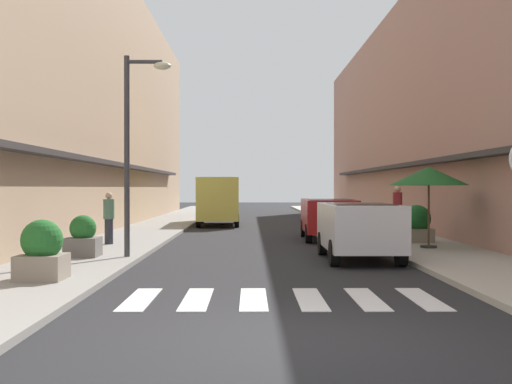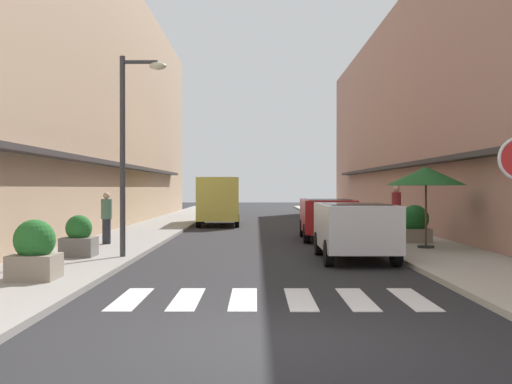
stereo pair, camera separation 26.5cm
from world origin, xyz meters
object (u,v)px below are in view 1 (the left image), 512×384
(parked_car_mid, at_px, (328,214))
(delivery_van, at_px, (218,197))
(planter_corner, at_px, (42,251))
(pedestrian_walking_far, at_px, (398,209))
(street_lamp, at_px, (135,133))
(planter_far, at_px, (417,224))
(cafe_umbrella, at_px, (429,176))
(planter_midblock, at_px, (83,238))
(parked_car_near, at_px, (359,225))
(pedestrian_walking_near, at_px, (109,217))

(parked_car_mid, height_order, delivery_van, delivery_van)
(planter_corner, relative_size, pedestrian_walking_far, 0.63)
(street_lamp, distance_m, planter_far, 9.72)
(delivery_van, xyz_separation_m, planter_far, (6.98, -11.05, -0.72))
(street_lamp, xyz_separation_m, cafe_umbrella, (8.16, 2.33, -1.05))
(planter_midblock, bearing_deg, pedestrian_walking_far, 35.70)
(street_lamp, relative_size, planter_far, 4.27)
(planter_midblock, height_order, planter_far, planter_far)
(parked_car_near, xyz_separation_m, cafe_umbrella, (2.42, 2.19, 1.28))
(planter_far, height_order, pedestrian_walking_near, pedestrian_walking_near)
(planter_corner, distance_m, pedestrian_walking_near, 7.67)
(planter_corner, bearing_deg, planter_midblock, 94.00)
(parked_car_near, bearing_deg, cafe_umbrella, 42.16)
(planter_corner, height_order, pedestrian_walking_near, pedestrian_walking_near)
(cafe_umbrella, bearing_deg, planter_far, 85.02)
(planter_corner, distance_m, pedestrian_walking_far, 14.44)
(pedestrian_walking_far, bearing_deg, planter_midblock, -124.03)
(delivery_van, distance_m, street_lamp, 15.52)
(planter_far, xyz_separation_m, pedestrian_walking_far, (-0.01, 2.66, 0.40))
(parked_car_near, height_order, planter_midblock, parked_car_near)
(planter_corner, bearing_deg, parked_car_near, 31.68)
(parked_car_near, xyz_separation_m, planter_corner, (-6.78, -4.18, -0.26))
(cafe_umbrella, relative_size, planter_corner, 2.06)
(pedestrian_walking_near, bearing_deg, pedestrian_walking_far, -74.84)
(delivery_van, bearing_deg, planter_far, -57.73)
(pedestrian_walking_near, bearing_deg, planter_midblock, 178.41)
(delivery_van, height_order, planter_corner, delivery_van)
(planter_midblock, height_order, pedestrian_walking_near, pedestrian_walking_near)
(planter_far, height_order, pedestrian_walking_far, pedestrian_walking_far)
(parked_car_near, height_order, delivery_van, delivery_van)
(pedestrian_walking_far, bearing_deg, cafe_umbrella, -71.72)
(street_lamp, xyz_separation_m, planter_corner, (-1.04, -4.04, -2.60))
(planter_midblock, bearing_deg, cafe_umbrella, 13.64)
(cafe_umbrella, bearing_deg, planter_midblock, -166.36)
(street_lamp, bearing_deg, parked_car_near, 1.41)
(parked_car_mid, distance_m, pedestrian_walking_far, 2.61)
(parked_car_mid, relative_size, planter_corner, 3.65)
(parked_car_near, height_order, pedestrian_walking_near, pedestrian_walking_near)
(planter_midblock, distance_m, pedestrian_walking_far, 11.88)
(planter_far, bearing_deg, delivery_van, 122.27)
(pedestrian_walking_far, bearing_deg, street_lamp, -119.82)
(pedestrian_walking_near, distance_m, pedestrian_walking_far, 10.33)
(delivery_van, height_order, planter_midblock, delivery_van)
(cafe_umbrella, xyz_separation_m, planter_midblock, (-9.48, -2.30, -1.61))
(planter_midblock, bearing_deg, planter_corner, -86.00)
(planter_corner, relative_size, pedestrian_walking_near, 0.72)
(cafe_umbrella, bearing_deg, parked_car_near, -137.84)
(street_lamp, bearing_deg, parked_car_mid, 48.79)
(delivery_van, relative_size, pedestrian_walking_far, 3.00)
(cafe_umbrella, bearing_deg, parked_car_mid, 119.77)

